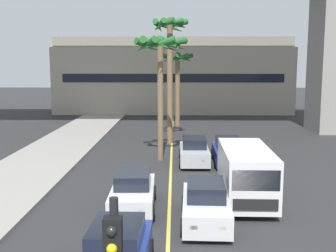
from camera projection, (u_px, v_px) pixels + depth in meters
lane_stripe_center at (171, 170)px, 23.81m from camera, size 0.14×56.00×0.01m
pier_building_backdrop at (173, 76)px, 52.70m from camera, size 28.75×8.04×9.15m
car_queue_front at (206, 204)px, 15.74m from camera, size 1.95×4.16×1.56m
car_queue_second at (133, 192)px, 17.23m from camera, size 1.92×4.14×1.56m
car_queue_third at (194, 152)px, 25.30m from camera, size 1.85×4.11×1.56m
car_queue_fifth at (228, 152)px, 25.26m from camera, size 1.88×4.13×1.56m
delivery_van at (246, 173)px, 18.14m from camera, size 2.24×5.29×2.36m
palm_tree_near_median at (170, 46)px, 30.77m from camera, size 2.77×2.78×9.35m
palm_tree_mid_median at (177, 68)px, 40.10m from camera, size 3.11×3.12×7.11m
palm_tree_far_median at (160, 57)px, 25.39m from camera, size 3.41×3.43×7.68m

